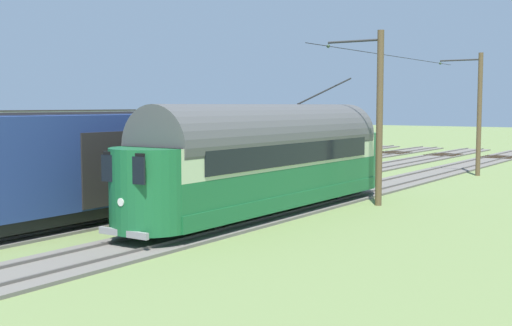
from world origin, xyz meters
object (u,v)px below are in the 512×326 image
Objects in this scene: boxcar_adjacent at (61,146)px; coach_far_siding at (77,164)px; vintage_streetcar at (271,157)px; catenary_pole_mid_near at (378,115)px; catenary_pole_foreground at (478,112)px.

coach_far_siding is (-9.06, 6.76, 0.00)m from boxcar_adjacent.
coach_far_siding is (4.53, 5.67, -0.09)m from vintage_streetcar.
coach_far_siding is at bearing 56.07° from catenary_pole_mid_near.
catenary_pole_mid_near reaches higher than boxcar_adjacent.
catenary_pole_mid_near is at bearing -117.44° from vintage_streetcar.
boxcar_adjacent is 16.47m from catenary_pole_mid_near.
catenary_pole_foreground is at bearing -97.12° from vintage_streetcar.
catenary_pole_mid_near is (-6.94, -10.31, 1.69)m from coach_far_siding.
catenary_pole_foreground is 14.65m from catenary_pole_mid_near.
catenary_pole_foreground is at bearing -105.53° from coach_far_siding.
catenary_pole_foreground and catenary_pole_mid_near have the same top height.
vintage_streetcar reaches higher than boxcar_adjacent.
vintage_streetcar is 1.41× the size of boxcar_adjacent.
catenary_pole_mid_near is at bearing 90.00° from catenary_pole_foreground.
catenary_pole_foreground reaches higher than boxcar_adjacent.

